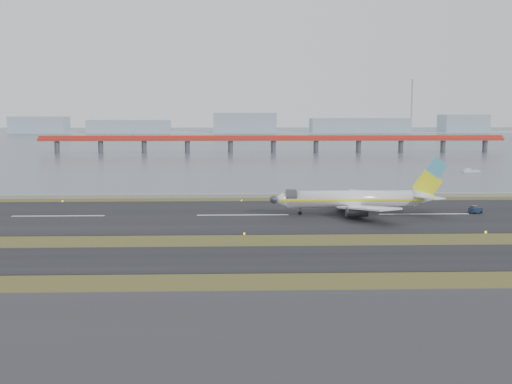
{
  "coord_description": "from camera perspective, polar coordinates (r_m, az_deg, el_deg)",
  "views": [
    {
      "loc": [
        -1.72,
        -108.43,
        22.35
      ],
      "look_at": [
        2.65,
        22.0,
        6.16
      ],
      "focal_mm": 45.0,
      "sensor_mm": 36.0,
      "label": 1
    }
  ],
  "objects": [
    {
      "name": "ground",
      "position": [
        110.73,
        -0.99,
        -4.57
      ],
      "size": [
        1000.0,
        1000.0,
        0.0
      ],
      "primitive_type": "plane",
      "color": "#384619",
      "rests_on": "ground"
    },
    {
      "name": "apron_strip",
      "position": [
        57.93,
        -0.07,
        -15.57
      ],
      "size": [
        1000.0,
        50.0,
        0.1
      ],
      "primitive_type": "cube",
      "color": "#2C2C2E",
      "rests_on": "ground"
    },
    {
      "name": "taxiway_strip",
      "position": [
        98.99,
        -0.88,
        -5.95
      ],
      "size": [
        1000.0,
        18.0,
        0.1
      ],
      "primitive_type": "cube",
      "color": "black",
      "rests_on": "ground"
    },
    {
      "name": "runway_strip",
      "position": [
        140.23,
        -1.19,
        -2.08
      ],
      "size": [
        1000.0,
        45.0,
        0.1
      ],
      "primitive_type": "cube",
      "color": "black",
      "rests_on": "ground"
    },
    {
      "name": "seawall",
      "position": [
        169.85,
        -1.32,
        -0.32
      ],
      "size": [
        1000.0,
        2.5,
        1.0
      ],
      "primitive_type": "cube",
      "color": "gray",
      "rests_on": "ground"
    },
    {
      "name": "bay_water",
      "position": [
        568.88,
        -1.75,
        4.82
      ],
      "size": [
        1400.0,
        800.0,
        1.3
      ],
      "primitive_type": "cube",
      "color": "#455663",
      "rests_on": "ground"
    },
    {
      "name": "red_pier",
      "position": [
        359.41,
        1.55,
        4.67
      ],
      "size": [
        260.0,
        5.0,
        10.2
      ],
      "color": "red",
      "rests_on": "ground"
    },
    {
      "name": "far_shoreline",
      "position": [
        728.78,
        -0.72,
        5.79
      ],
      "size": [
        1400.0,
        80.0,
        60.5
      ],
      "color": "#9CADB8",
      "rests_on": "ground"
    },
    {
      "name": "airliner",
      "position": [
        142.3,
        8.97,
        -0.64
      ],
      "size": [
        38.52,
        32.89,
        12.8
      ],
      "color": "white",
      "rests_on": "ground"
    },
    {
      "name": "pushback_tug",
      "position": [
        150.74,
        18.92,
        -1.5
      ],
      "size": [
        3.21,
        2.58,
        1.8
      ],
      "rotation": [
        0.0,
        0.0,
        0.41
      ],
      "color": "#142239",
      "rests_on": "ground"
    },
    {
      "name": "workboat_near",
      "position": [
        254.07,
        18.5,
        1.78
      ],
      "size": [
        6.88,
        3.02,
        1.61
      ],
      "rotation": [
        0.0,
        0.0,
        0.14
      ],
      "color": "silver",
      "rests_on": "ground"
    }
  ]
}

